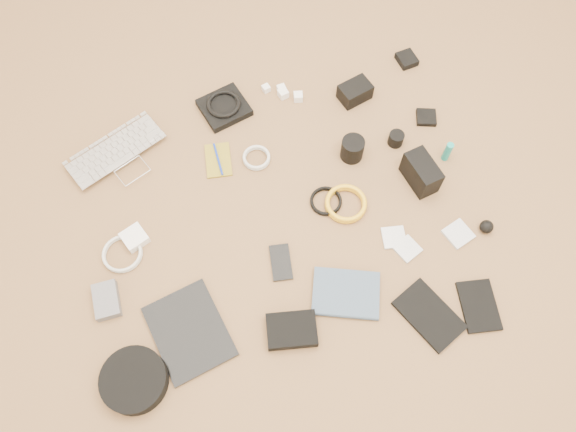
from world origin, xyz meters
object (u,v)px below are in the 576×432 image
object	(u,v)px
tablet	(189,331)
phone	(281,262)
laptop	(123,160)
paperback	(345,318)
headphone_case	(134,380)
dslr_camera	(355,92)

from	to	relation	value
tablet	phone	xyz separation A→B (m)	(0.32, 0.14, -0.00)
laptop	phone	xyz separation A→B (m)	(0.43, -0.51, -0.01)
phone	paperback	world-z (taller)	paperback
tablet	phone	world-z (taller)	tablet
headphone_case	tablet	bearing A→B (deg)	29.95
laptop	tablet	bearing A→B (deg)	-105.19
dslr_camera	laptop	bearing A→B (deg)	167.26
headphone_case	paperback	world-z (taller)	headphone_case
laptop	paperback	xyz separation A→B (m)	(0.56, -0.73, -0.00)
tablet	dslr_camera	bearing A→B (deg)	30.22
laptop	dslr_camera	xyz separation A→B (m)	(0.86, 0.05, 0.02)
phone	tablet	bearing A→B (deg)	-148.82
dslr_camera	tablet	size ratio (longest dim) A/B	0.42
tablet	phone	size ratio (longest dim) A/B	2.20
laptop	tablet	distance (m)	0.65
dslr_camera	paperback	bearing A→B (deg)	-126.60
laptop	headphone_case	size ratio (longest dim) A/B	1.79
dslr_camera	headphone_case	bearing A→B (deg)	-155.56
paperback	headphone_case	bearing A→B (deg)	112.20
phone	dslr_camera	bearing A→B (deg)	60.01
laptop	paperback	world-z (taller)	laptop
paperback	tablet	bearing A→B (deg)	100.16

